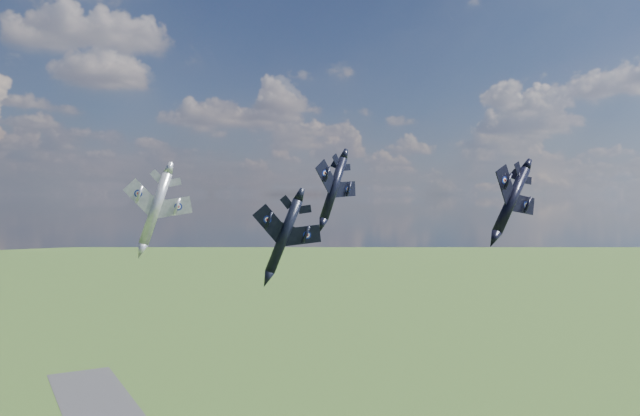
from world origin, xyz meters
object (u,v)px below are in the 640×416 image
jet_right_navy (511,200)px  jet_high_navy (334,189)px  jet_left_silver (156,208)px  jet_lead_navy (284,236)px

jet_right_navy → jet_high_navy: size_ratio=0.86×
jet_high_navy → jet_left_silver: 35.33m
jet_right_navy → jet_high_navy: bearing=92.6°
jet_right_navy → jet_lead_navy: bearing=116.5°
jet_right_navy → jet_left_silver: size_ratio=1.03×
jet_right_navy → jet_left_silver: bearing=142.4°
jet_lead_navy → jet_right_navy: bearing=-31.9°
jet_right_navy → jet_high_navy: (-6.12, 34.46, 1.78)m
jet_lead_navy → jet_high_navy: bearing=52.2°
jet_right_navy → jet_left_silver: 45.50m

